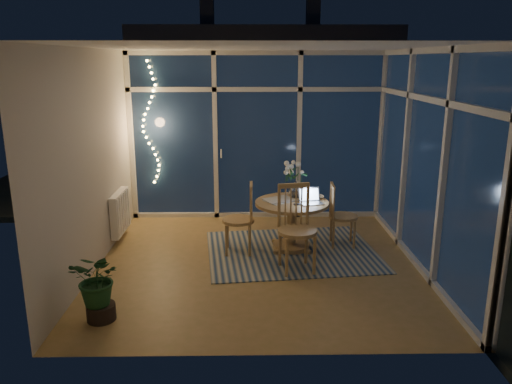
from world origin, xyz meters
The scene contains 25 objects.
floor centered at (0.00, 0.00, 0.00)m, with size 4.00×4.00×0.00m, color olive.
ceiling centered at (0.00, 0.00, 2.60)m, with size 4.00×4.00×0.00m, color silver.
wall_back centered at (0.00, 2.00, 1.30)m, with size 4.00×0.04×2.60m, color beige.
wall_front centered at (0.00, -2.00, 1.30)m, with size 4.00×0.04×2.60m, color beige.
wall_left centered at (-2.00, 0.00, 1.30)m, with size 0.04×4.00×2.60m, color beige.
wall_right centered at (2.00, 0.00, 1.30)m, with size 0.04×4.00×2.60m, color beige.
window_wall_back centered at (0.00, 1.96, 1.30)m, with size 4.00×0.10×2.60m, color silver.
window_wall_right centered at (1.96, 0.00, 1.30)m, with size 0.10×4.00×2.60m, color silver.
radiator centered at (-1.94, 0.90, 0.40)m, with size 0.10×0.70×0.58m, color white.
fairy_lights centered at (-1.65, 1.88, 1.52)m, with size 0.24×0.10×1.85m, color #FFD466, non-canonical shape.
garden_patio centered at (0.50, 5.00, -0.06)m, with size 12.00×6.00×0.10m, color black.
garden_fence centered at (0.00, 5.50, 0.90)m, with size 11.00×0.08×1.80m, color #3A2015.
neighbour_roof centered at (0.30, 8.50, 2.20)m, with size 7.00×3.00×2.20m, color #2E3037.
garden_shrubs centered at (-0.80, 3.40, 0.45)m, with size 0.90×0.90×0.90m, color #16321B.
rug centered at (0.43, 0.40, 0.01)m, with size 2.19×1.75×0.01m, color #B4AE92.
dining_table centered at (0.43, 0.50, 0.33)m, with size 0.97×0.97×0.66m, color #9D7746.
chair_left centered at (-0.28, 0.37, 0.47)m, with size 0.44×0.44×0.95m, color #9D7746.
chair_right centered at (1.14, 0.60, 0.44)m, with size 0.41×0.41×0.88m, color #9D7746.
chair_front centered at (0.43, -0.22, 0.53)m, with size 0.49×0.49×1.06m, color #9D7746.
laptop centered at (0.68, 0.40, 0.77)m, with size 0.29×0.25×0.21m, color #B9B9BE, non-canonical shape.
flower_vase centered at (0.49, 0.72, 0.77)m, with size 0.20×0.20×0.21m, color silver.
bowl centered at (0.78, 0.64, 0.68)m, with size 0.15×0.15×0.04m, color white.
newspapers centered at (0.26, 0.57, 0.67)m, with size 0.38×0.29×0.02m, color beige.
phone centered at (0.50, 0.35, 0.67)m, with size 0.12×0.06×0.01m, color black.
potted_plant centered at (-1.59, -1.36, 0.38)m, with size 0.54×0.47×0.76m, color #194622.
Camera 1 is at (-0.14, -5.79, 2.46)m, focal length 35.00 mm.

